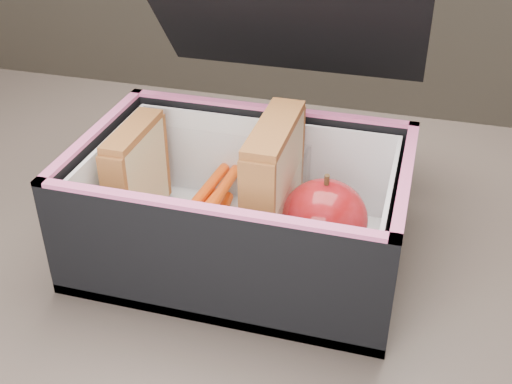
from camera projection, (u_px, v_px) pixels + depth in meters
kitchen_table at (194, 361)px, 0.60m from camera, size 1.20×0.80×0.75m
lunch_bag at (244, 197)px, 0.56m from camera, size 0.28×0.30×0.25m
plastic_tub at (204, 198)px, 0.59m from camera, size 0.17×0.12×0.07m
sandwich_left at (137, 174)px, 0.59m from camera, size 0.02×0.09×0.10m
sandwich_right at (273, 185)px, 0.56m from camera, size 0.03×0.11×0.12m
carrot_sticks at (205, 212)px, 0.59m from camera, size 0.04×0.14×0.03m
paper_napkin at (328, 253)px, 0.57m from camera, size 0.08×0.09×0.01m
red_apple at (324, 219)px, 0.55m from camera, size 0.09×0.09×0.08m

